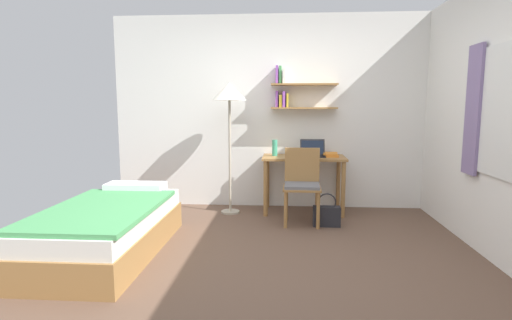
# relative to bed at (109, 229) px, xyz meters

# --- Properties ---
(ground_plane) EXTENTS (5.28, 5.28, 0.00)m
(ground_plane) POSITION_rel_bed_xyz_m (1.52, -0.07, -0.24)
(ground_plane) COLOR brown
(wall_back) EXTENTS (4.40, 0.27, 2.60)m
(wall_back) POSITION_rel_bed_xyz_m (1.52, 1.95, 1.07)
(wall_back) COLOR white
(wall_back) RESTS_ON ground_plane
(wall_right) EXTENTS (0.10, 4.40, 2.60)m
(wall_right) POSITION_rel_bed_xyz_m (3.54, -0.06, 1.06)
(wall_right) COLOR white
(wall_right) RESTS_ON ground_plane
(bed) EXTENTS (0.93, 1.87, 0.54)m
(bed) POSITION_rel_bed_xyz_m (0.00, 0.00, 0.00)
(bed) COLOR #9E703D
(bed) RESTS_ON ground_plane
(desk) EXTENTS (1.06, 0.56, 0.74)m
(desk) POSITION_rel_bed_xyz_m (1.91, 1.63, 0.36)
(desk) COLOR #9E703D
(desk) RESTS_ON ground_plane
(desk_chair) EXTENTS (0.45, 0.41, 0.89)m
(desk_chair) POSITION_rel_bed_xyz_m (1.87, 1.13, 0.26)
(desk_chair) COLOR #9E703D
(desk_chair) RESTS_ON ground_plane
(standing_lamp) EXTENTS (0.44, 0.44, 1.68)m
(standing_lamp) POSITION_rel_bed_xyz_m (0.95, 1.52, 1.26)
(standing_lamp) COLOR #B2A893
(standing_lamp) RESTS_ON ground_plane
(laptop) EXTENTS (0.32, 0.23, 0.22)m
(laptop) POSITION_rel_bed_xyz_m (2.02, 1.64, 0.56)
(laptop) COLOR black
(laptop) RESTS_ON desk
(water_bottle) EXTENTS (0.07, 0.07, 0.21)m
(water_bottle) POSITION_rel_bed_xyz_m (1.53, 1.66, 0.61)
(water_bottle) COLOR #42A87F
(water_bottle) RESTS_ON desk
(book_stack) EXTENTS (0.20, 0.25, 0.05)m
(book_stack) POSITION_rel_bed_xyz_m (2.25, 1.65, 0.53)
(book_stack) COLOR orange
(book_stack) RESTS_ON desk
(handbag) EXTENTS (0.31, 0.12, 0.39)m
(handbag) POSITION_rel_bed_xyz_m (2.15, 1.02, -0.11)
(handbag) COLOR #232328
(handbag) RESTS_ON ground_plane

